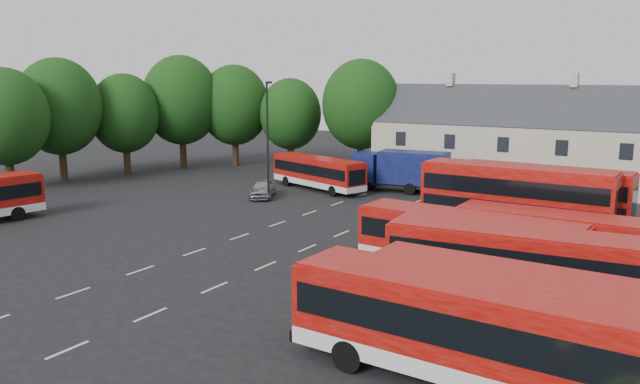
% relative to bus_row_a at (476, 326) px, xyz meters
% --- Properties ---
extents(ground, '(140.00, 140.00, 0.00)m').
position_rel_bus_row_a_xyz_m(ground, '(-18.43, 8.93, -2.09)').
color(ground, black).
rests_on(ground, ground).
extents(lane_markings, '(5.15, 33.80, 0.01)m').
position_rel_bus_row_a_xyz_m(lane_markings, '(-15.93, 10.93, -2.08)').
color(lane_markings, beige).
rests_on(lane_markings, ground).
extents(treeline, '(29.92, 32.59, 12.01)m').
position_rel_bus_row_a_xyz_m(treeline, '(-39.17, 28.30, 4.59)').
color(treeline, black).
rests_on(treeline, ground).
extents(terrace_houses, '(35.70, 7.13, 10.06)m').
position_rel_bus_row_a_xyz_m(terrace_houses, '(-4.43, 38.93, 1.77)').
color(terrace_houses, beige).
rests_on(terrace_houses, ground).
extents(bus_row_a, '(12.37, 3.25, 3.47)m').
position_rel_bus_row_a_xyz_m(bus_row_a, '(0.00, 0.00, 0.00)').
color(bus_row_a, silver).
rests_on(bus_row_a, ground).
extents(bus_row_b, '(10.23, 2.56, 2.88)m').
position_rel_bus_row_a_xyz_m(bus_row_b, '(-0.29, 4.16, -0.36)').
color(bus_row_b, silver).
rests_on(bus_row_b, ground).
extents(bus_row_c, '(11.73, 3.63, 3.27)m').
position_rel_bus_row_a_xyz_m(bus_row_c, '(-0.81, 8.52, -0.13)').
color(bus_row_c, silver).
rests_on(bus_row_c, ground).
extents(bus_row_d, '(11.24, 3.21, 3.14)m').
position_rel_bus_row_a_xyz_m(bus_row_d, '(-3.97, 10.92, -0.20)').
color(bus_row_d, silver).
rests_on(bus_row_d, ground).
extents(bus_row_e, '(11.04, 2.68, 3.11)m').
position_rel_bus_row_a_xyz_m(bus_row_e, '(0.24, 13.53, -0.22)').
color(bus_row_e, silver).
rests_on(bus_row_e, ground).
extents(bus_dd_south, '(11.21, 2.88, 4.57)m').
position_rel_bus_row_a_xyz_m(bus_dd_south, '(-3.76, 18.89, 0.51)').
color(bus_dd_south, silver).
rests_on(bus_dd_south, ground).
extents(bus_dd_north, '(10.51, 2.93, 4.26)m').
position_rel_bus_row_a_xyz_m(bus_dd_north, '(-2.80, 21.61, 0.34)').
color(bus_dd_north, silver).
rests_on(bus_dd_north, ground).
extents(bus_north, '(10.24, 5.37, 2.84)m').
position_rel_bus_row_a_xyz_m(bus_north, '(-22.89, 27.23, -0.38)').
color(bus_north, silver).
rests_on(bus_north, ground).
extents(box_truck, '(8.27, 3.43, 3.52)m').
position_rel_bus_row_a_xyz_m(box_truck, '(-16.28, 30.19, -0.11)').
color(box_truck, black).
rests_on(box_truck, ground).
extents(silver_car, '(3.55, 4.62, 1.47)m').
position_rel_bus_row_a_xyz_m(silver_car, '(-24.88, 21.90, -1.35)').
color(silver_car, '#9D9FA4').
rests_on(silver_car, ground).
extents(lamppost, '(0.65, 0.41, 9.40)m').
position_rel_bus_row_a_xyz_m(lamppost, '(-23.43, 20.72, 2.93)').
color(lamppost, black).
rests_on(lamppost, ground).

